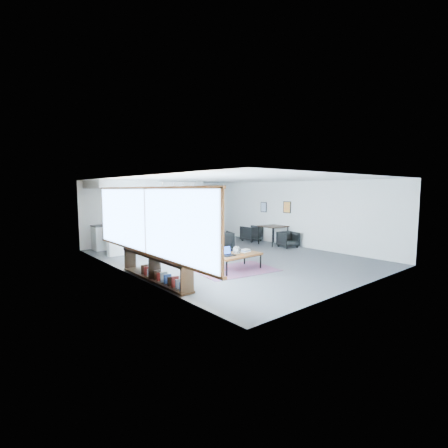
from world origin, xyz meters
TOP-DOWN VIEW (x-y plane):
  - room at (0.00, 0.00)m, footprint 7.02×9.02m
  - window at (-3.46, -0.90)m, footprint 0.10×5.95m
  - console at (-3.30, -1.05)m, footprint 0.35×3.00m
  - kitchenette at (-1.20, 3.71)m, footprint 4.20×1.96m
  - doorway at (2.30, 4.42)m, footprint 1.10×0.12m
  - track_light at (-0.59, 2.20)m, footprint 1.60×0.07m
  - wall_art_lower at (3.47, 0.40)m, footprint 0.03×0.38m
  - wall_art_upper at (3.47, 1.70)m, footprint 0.03×0.34m
  - kilim_rug at (-1.01, -1.48)m, footprint 2.38×1.80m
  - coffee_table at (-1.01, -1.48)m, footprint 1.43×0.80m
  - laptop at (-1.34, -1.46)m, footprint 0.35×0.29m
  - ceramic_pot at (-1.04, -1.53)m, footprint 0.23×0.23m
  - book_stack at (-0.62, -1.42)m, footprint 0.31×0.26m
  - coaster at (-0.99, -1.70)m, footprint 0.10×0.10m
  - armchair_left at (-0.99, 0.19)m, footprint 0.85×0.82m
  - armchair_right at (0.24, 0.78)m, footprint 1.06×1.03m
  - floor_lamp at (-0.25, 1.66)m, footprint 0.53×0.53m
  - dining_table at (3.00, 0.72)m, footprint 1.03×1.03m
  - dining_chair_near at (3.00, -0.07)m, footprint 0.68×0.65m
  - dining_chair_far at (3.00, 1.99)m, footprint 0.62×0.59m
  - microwave at (-0.72, 4.15)m, footprint 0.62×0.38m

SIDE VIEW (x-z plane):
  - kilim_rug at x=-1.01m, z-range 0.00..0.01m
  - dining_chair_near at x=3.00m, z-range 0.00..0.58m
  - dining_chair_far at x=3.00m, z-range 0.00..0.64m
  - console at x=-3.30m, z-range -0.07..0.73m
  - armchair_left at x=-0.99m, z-range 0.00..0.69m
  - armchair_right at x=0.24m, z-range 0.00..0.85m
  - coffee_table at x=-1.01m, z-range 0.20..0.66m
  - coaster at x=-0.99m, z-range 0.46..0.47m
  - book_stack at x=-0.62m, z-range 0.46..0.54m
  - laptop at x=-1.34m, z-range 0.41..0.66m
  - ceramic_pot at x=-1.04m, z-range 0.46..0.69m
  - dining_table at x=3.00m, z-range 0.33..1.12m
  - doorway at x=2.30m, z-range 0.00..2.15m
  - microwave at x=-0.72m, z-range 0.93..1.33m
  - floor_lamp at x=-0.25m, z-range 0.54..1.99m
  - room at x=0.00m, z-range -0.01..2.61m
  - kitchenette at x=-1.20m, z-range 0.08..2.68m
  - window at x=-3.46m, z-range 0.63..2.29m
  - wall_art_upper at x=3.47m, z-range 1.28..1.72m
  - wall_art_lower at x=3.47m, z-range 1.31..1.79m
  - track_light at x=-0.59m, z-range 2.45..2.60m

